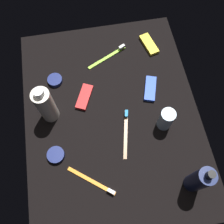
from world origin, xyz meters
TOP-DOWN VIEW (x-y plane):
  - ground_plane at (0.00, 0.00)cm, footprint 84.00×64.00cm
  - lotion_bottle at (28.76, 21.72)cm, footprint 5.37×5.37cm
  - bodywash_bottle at (-4.09, -22.13)cm, footprint 6.10×6.10cm
  - deodorant_stick at (6.77, 17.85)cm, footprint 5.05×5.05cm
  - toothbrush_brown at (7.14, 3.77)cm, footprint 17.82×5.13cm
  - toothbrush_orange at (22.86, -10.03)cm, footprint 11.96×14.97cm
  - toothbrush_lime at (-25.83, 3.39)cm, footprint 8.82×16.77cm
  - snack_bar_red at (-8.85, -9.05)cm, footprint 11.12×8.00cm
  - snack_bar_blue at (-7.93, 16.32)cm, footprint 11.13×7.00cm
  - snack_bar_yellow at (-28.39, 20.70)cm, footprint 11.08×6.55cm
  - cream_tin_left at (11.59, -21.64)cm, footprint 5.97×5.97cm
  - cream_tin_right at (-18.03, -19.38)cm, footprint 5.68×5.68cm

SIDE VIEW (x-z plane):
  - ground_plane at x=0.00cm, z-range -1.20..0.00cm
  - toothbrush_brown at x=7.14cm, z-range -0.44..1.66cm
  - toothbrush_orange at x=22.86cm, z-range -0.44..1.66cm
  - toothbrush_lime at x=-25.83cm, z-range -0.44..1.66cm
  - snack_bar_red at x=-8.85cm, z-range 0.00..1.50cm
  - snack_bar_blue at x=-7.93cm, z-range 0.00..1.50cm
  - snack_bar_yellow at x=-28.39cm, z-range 0.00..1.50cm
  - cream_tin_right at x=-18.03cm, z-range 0.00..1.75cm
  - cream_tin_left at x=11.59cm, z-range 0.00..1.89cm
  - deodorant_stick at x=6.77cm, z-range 0.00..9.74cm
  - lotion_bottle at x=28.76cm, z-range -1.13..17.85cm
  - bodywash_bottle at x=-4.09cm, z-range -0.77..17.96cm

